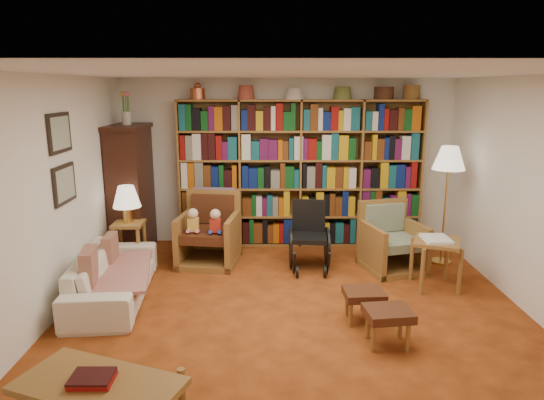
{
  "coord_description": "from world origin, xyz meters",
  "views": [
    {
      "loc": [
        -0.26,
        -4.84,
        2.37
      ],
      "look_at": [
        -0.23,
        0.6,
        1.1
      ],
      "focal_mm": 32.0,
      "sensor_mm": 36.0,
      "label": 1
    }
  ],
  "objects_px": {
    "side_table_papers": "(436,248)",
    "wheelchair": "(309,238)",
    "sofa": "(113,276)",
    "footstool_b": "(388,316)",
    "floor_lamp": "(449,163)",
    "coffee_table": "(99,389)",
    "armchair_sage": "(391,243)",
    "footstool_a": "(364,296)",
    "side_table_lamp": "(129,234)",
    "armchair_leather": "(209,233)"
  },
  "relations": [
    {
      "from": "side_table_papers",
      "to": "wheelchair",
      "type": "bearing_deg",
      "value": 155.31
    },
    {
      "from": "sofa",
      "to": "footstool_b",
      "type": "distance_m",
      "value": 3.08
    },
    {
      "from": "wheelchair",
      "to": "floor_lamp",
      "type": "relative_size",
      "value": 0.56
    },
    {
      "from": "floor_lamp",
      "to": "coffee_table",
      "type": "bearing_deg",
      "value": -136.13
    },
    {
      "from": "armchair_sage",
      "to": "footstool_b",
      "type": "relative_size",
      "value": 1.97
    },
    {
      "from": "footstool_a",
      "to": "wheelchair",
      "type": "bearing_deg",
      "value": 105.85
    },
    {
      "from": "side_table_lamp",
      "to": "armchair_leather",
      "type": "xyz_separation_m",
      "value": [
        1.05,
        0.19,
        -0.04
      ]
    },
    {
      "from": "footstool_a",
      "to": "footstool_b",
      "type": "xyz_separation_m",
      "value": [
        0.14,
        -0.47,
        0.01
      ]
    },
    {
      "from": "coffee_table",
      "to": "sofa",
      "type": "bearing_deg",
      "value": 105.24
    },
    {
      "from": "side_table_lamp",
      "to": "side_table_papers",
      "type": "height_order",
      "value": "side_table_papers"
    },
    {
      "from": "sofa",
      "to": "coffee_table",
      "type": "distance_m",
      "value": 2.36
    },
    {
      "from": "side_table_papers",
      "to": "footstool_b",
      "type": "height_order",
      "value": "side_table_papers"
    },
    {
      "from": "footstool_b",
      "to": "side_table_lamp",
      "type": "bearing_deg",
      "value": 144.97
    },
    {
      "from": "sofa",
      "to": "footstool_a",
      "type": "distance_m",
      "value": 2.82
    },
    {
      "from": "side_table_lamp",
      "to": "footstool_a",
      "type": "height_order",
      "value": "side_table_lamp"
    },
    {
      "from": "footstool_b",
      "to": "wheelchair",
      "type": "bearing_deg",
      "value": 105.91
    },
    {
      "from": "armchair_leather",
      "to": "armchair_sage",
      "type": "bearing_deg",
      "value": -6.28
    },
    {
      "from": "footstool_a",
      "to": "floor_lamp",
      "type": "bearing_deg",
      "value": 50.81
    },
    {
      "from": "armchair_leather",
      "to": "coffee_table",
      "type": "bearing_deg",
      "value": -95.45
    },
    {
      "from": "armchair_sage",
      "to": "floor_lamp",
      "type": "bearing_deg",
      "value": 13.07
    },
    {
      "from": "sofa",
      "to": "armchair_leather",
      "type": "xyz_separation_m",
      "value": [
        0.95,
        1.23,
        0.13
      ]
    },
    {
      "from": "wheelchair",
      "to": "side_table_papers",
      "type": "xyz_separation_m",
      "value": [
        1.46,
        -0.67,
        0.09
      ]
    },
    {
      "from": "footstool_b",
      "to": "sofa",
      "type": "bearing_deg",
      "value": 159.82
    },
    {
      "from": "footstool_a",
      "to": "coffee_table",
      "type": "height_order",
      "value": "coffee_table"
    },
    {
      "from": "wheelchair",
      "to": "footstool_b",
      "type": "bearing_deg",
      "value": -74.09
    },
    {
      "from": "armchair_sage",
      "to": "floor_lamp",
      "type": "height_order",
      "value": "floor_lamp"
    },
    {
      "from": "armchair_leather",
      "to": "floor_lamp",
      "type": "height_order",
      "value": "floor_lamp"
    },
    {
      "from": "coffee_table",
      "to": "footstool_a",
      "type": "bearing_deg",
      "value": 38.19
    },
    {
      "from": "sofa",
      "to": "armchair_leather",
      "type": "relative_size",
      "value": 1.87
    },
    {
      "from": "wheelchair",
      "to": "side_table_lamp",
      "type": "bearing_deg",
      "value": 178.15
    },
    {
      "from": "side_table_papers",
      "to": "footstool_b",
      "type": "distance_m",
      "value": 1.63
    },
    {
      "from": "armchair_sage",
      "to": "armchair_leather",
      "type": "bearing_deg",
      "value": 173.72
    },
    {
      "from": "armchair_sage",
      "to": "side_table_papers",
      "type": "height_order",
      "value": "armchair_sage"
    },
    {
      "from": "sofa",
      "to": "floor_lamp",
      "type": "bearing_deg",
      "value": -79.46
    },
    {
      "from": "coffee_table",
      "to": "footstool_b",
      "type": "bearing_deg",
      "value": 28.07
    },
    {
      "from": "wheelchair",
      "to": "footstool_a",
      "type": "bearing_deg",
      "value": -74.15
    },
    {
      "from": "footstool_a",
      "to": "footstool_b",
      "type": "bearing_deg",
      "value": -73.89
    },
    {
      "from": "armchair_sage",
      "to": "footstool_b",
      "type": "bearing_deg",
      "value": -104.55
    },
    {
      "from": "armchair_leather",
      "to": "armchair_sage",
      "type": "distance_m",
      "value": 2.48
    },
    {
      "from": "wheelchair",
      "to": "side_table_papers",
      "type": "height_order",
      "value": "wheelchair"
    },
    {
      "from": "coffee_table",
      "to": "side_table_lamp",
      "type": "bearing_deg",
      "value": 102.27
    },
    {
      "from": "armchair_sage",
      "to": "footstool_b",
      "type": "xyz_separation_m",
      "value": [
        -0.52,
        -2.02,
        -0.04
      ]
    },
    {
      "from": "side_table_lamp",
      "to": "footstool_a",
      "type": "distance_m",
      "value": 3.29
    },
    {
      "from": "sofa",
      "to": "armchair_sage",
      "type": "xyz_separation_m",
      "value": [
        3.42,
        0.96,
        0.07
      ]
    },
    {
      "from": "side_table_lamp",
      "to": "floor_lamp",
      "type": "relative_size",
      "value": 0.38
    },
    {
      "from": "side_table_lamp",
      "to": "side_table_papers",
      "type": "relative_size",
      "value": 0.92
    },
    {
      "from": "footstool_a",
      "to": "side_table_papers",
      "type": "bearing_deg",
      "value": 40.59
    },
    {
      "from": "side_table_papers",
      "to": "side_table_lamp",
      "type": "bearing_deg",
      "value": 169.05
    },
    {
      "from": "armchair_leather",
      "to": "coffee_table",
      "type": "relative_size",
      "value": 0.78
    },
    {
      "from": "armchair_leather",
      "to": "coffee_table",
      "type": "xyz_separation_m",
      "value": [
        -0.33,
        -3.5,
        -0.04
      ]
    }
  ]
}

